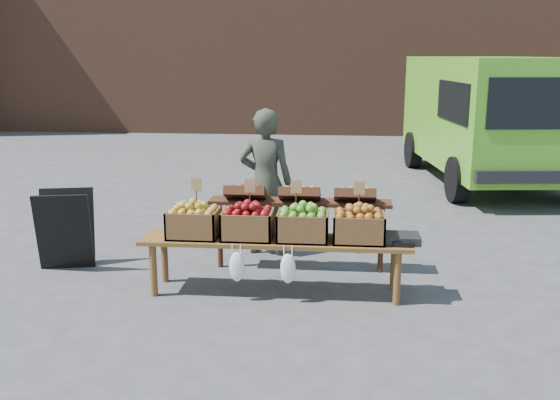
# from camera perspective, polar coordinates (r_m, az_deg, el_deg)

# --- Properties ---
(ground) EXTENTS (80.00, 80.00, 0.00)m
(ground) POSITION_cam_1_polar(r_m,az_deg,el_deg) (6.09, -6.48, -9.76)
(ground) COLOR #454547
(delivery_van) EXTENTS (2.92, 5.38, 2.31)m
(delivery_van) POSITION_cam_1_polar(r_m,az_deg,el_deg) (12.24, 18.61, 6.86)
(delivery_van) COLOR #54A723
(delivery_van) RESTS_ON ground
(vendor) EXTENTS (0.68, 0.48, 1.76)m
(vendor) POSITION_cam_1_polar(r_m,az_deg,el_deg) (7.42, -1.32, 1.65)
(vendor) COLOR #353B2E
(vendor) RESTS_ON ground
(chalkboard_sign) EXTENTS (0.65, 0.45, 0.90)m
(chalkboard_sign) POSITION_cam_1_polar(r_m,az_deg,el_deg) (7.40, -19.02, -2.54)
(chalkboard_sign) COLOR black
(chalkboard_sign) RESTS_ON ground
(back_table) EXTENTS (2.10, 0.44, 1.04)m
(back_table) POSITION_cam_1_polar(r_m,az_deg,el_deg) (6.92, 1.81, -2.28)
(back_table) COLOR #3B1E11
(back_table) RESTS_ON ground
(display_bench) EXTENTS (2.70, 0.56, 0.57)m
(display_bench) POSITION_cam_1_polar(r_m,az_deg,el_deg) (6.32, -0.44, -6.03)
(display_bench) COLOR brown
(display_bench) RESTS_ON ground
(crate_golden_apples) EXTENTS (0.50, 0.40, 0.28)m
(crate_golden_apples) POSITION_cam_1_polar(r_m,az_deg,el_deg) (6.33, -7.90, -2.10)
(crate_golden_apples) COLOR #B1A31C
(crate_golden_apples) RESTS_ON display_bench
(crate_russet_pears) EXTENTS (0.50, 0.40, 0.28)m
(crate_russet_pears) POSITION_cam_1_polar(r_m,az_deg,el_deg) (6.23, -2.97, -2.25)
(crate_russet_pears) COLOR maroon
(crate_russet_pears) RESTS_ON display_bench
(crate_red_apples) EXTENTS (0.50, 0.40, 0.28)m
(crate_red_apples) POSITION_cam_1_polar(r_m,az_deg,el_deg) (6.17, 2.10, -2.38)
(crate_red_apples) COLOR #457F20
(crate_red_apples) RESTS_ON display_bench
(crate_green_apples) EXTENTS (0.50, 0.40, 0.28)m
(crate_green_apples) POSITION_cam_1_polar(r_m,az_deg,el_deg) (6.16, 7.21, -2.50)
(crate_green_apples) COLOR #A5631F
(crate_green_apples) RESTS_ON display_bench
(weighing_scale) EXTENTS (0.34, 0.30, 0.08)m
(weighing_scale) POSITION_cam_1_polar(r_m,az_deg,el_deg) (6.22, 11.11, -3.46)
(weighing_scale) COLOR black
(weighing_scale) RESTS_ON display_bench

